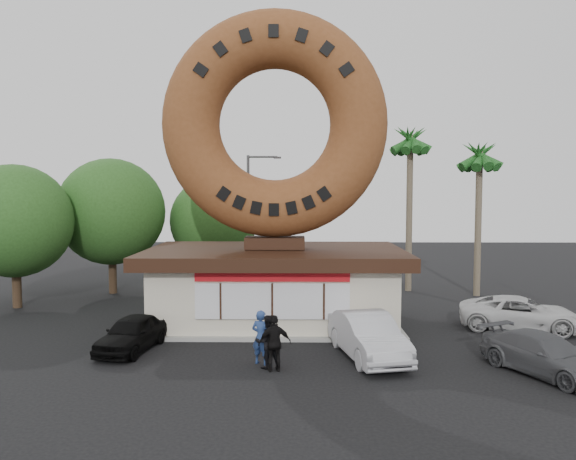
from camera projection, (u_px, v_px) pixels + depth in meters
The scene contains 16 objects.
ground at pixel (269, 364), 18.89m from camera, with size 90.00×90.00×0.00m, color black.
donut_shop at pixel (275, 283), 24.74m from camera, with size 11.20×7.20×3.80m.
giant_donut at pixel (275, 125), 24.27m from camera, with size 9.76×9.76×2.49m, color brown.
tree_west at pixel (111, 212), 31.65m from camera, with size 6.00×6.00×7.65m.
tree_mid at pixel (214, 221), 33.62m from camera, with size 5.20×5.20×6.63m.
tree_far at pixel (15, 221), 27.73m from camera, with size 5.60×5.60×7.14m.
palm_near at pixel (410, 146), 32.18m from camera, with size 2.60×2.60×9.75m.
palm_far at pixel (480, 160), 30.70m from camera, with size 2.60×2.60×8.75m.
street_lamp at pixel (251, 213), 34.56m from camera, with size 2.11×0.20×8.00m.
person_left at pixel (261, 337), 18.80m from camera, with size 0.67×0.44×1.84m, color navy.
person_center at pixel (268, 342), 18.40m from camera, with size 0.86×0.67×1.76m, color black.
person_right at pixel (275, 343), 18.08m from camera, with size 1.07×0.45×1.83m, color black.
car_black at pixel (132, 333), 20.43m from camera, with size 1.51×3.75×1.28m, color black.
car_silver at pixel (368, 336), 19.53m from camera, with size 1.64×4.70×1.55m, color #BCBCC2.
car_grey at pixel (545, 355), 17.74m from camera, with size 1.78×4.39×1.27m, color #535458.
car_white at pixel (521, 313), 23.48m from camera, with size 2.30×4.98×1.38m, color silver.
Camera 1 is at (0.88, -18.52, 5.82)m, focal length 35.00 mm.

